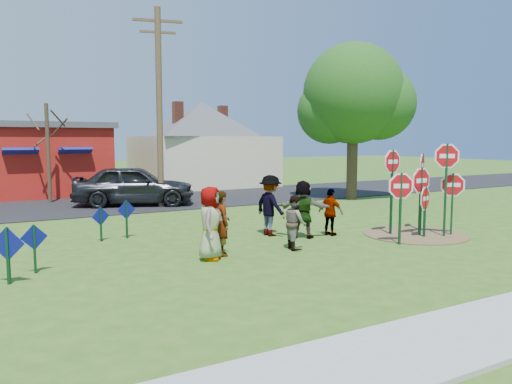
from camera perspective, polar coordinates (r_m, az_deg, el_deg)
ground at (r=14.47m, az=2.49°, el=-5.96°), size 120.00×120.00×0.00m
sidewalk at (r=9.41m, az=27.22°, el=-13.00°), size 22.00×1.80×0.08m
road at (r=24.84m, az=-11.79°, el=-1.01°), size 120.00×7.50×0.04m
dirt_patch at (r=16.57m, az=17.73°, el=-4.66°), size 3.20×3.20×0.03m
red_building at (r=30.05m, az=-25.82°, el=3.44°), size 9.40×7.69×3.90m
cream_house at (r=32.69m, az=-6.21°, el=5.84°), size 9.40×9.40×6.50m
stop_sign_a at (r=14.74m, az=16.22°, el=-0.03°), size 0.97×0.38×2.20m
stop_sign_b at (r=16.14m, az=15.30°, el=2.45°), size 1.02×0.14×2.82m
stop_sign_c at (r=16.31m, az=20.94°, el=2.58°), size 0.87×0.59×3.02m
stop_sign_d at (r=17.19m, az=18.44°, el=2.19°), size 0.90×0.61×2.70m
stop_sign_e at (r=16.06m, az=18.76°, el=-1.04°), size 0.95×0.39×1.72m
stop_sign_f at (r=16.69m, az=21.56°, el=0.32°), size 0.75×0.69×2.10m
stop_sign_g at (r=16.24m, az=18.33°, el=0.63°), size 1.11×0.09×2.29m
blue_diamond_a at (r=11.57m, az=-26.52°, el=-5.91°), size 0.63×0.38×1.22m
blue_diamond_b at (r=12.27m, az=-24.01°, el=-5.36°), size 0.58×0.11×1.12m
blue_diamond_c at (r=15.40m, az=-17.32°, el=-3.10°), size 0.54×0.19×1.03m
blue_diamond_d at (r=15.65m, az=-14.59°, el=-2.53°), size 0.58×0.15×1.18m
person_a at (r=12.50m, az=-5.26°, el=-3.58°), size 1.00×1.07×1.84m
person_b at (r=12.94m, az=-3.87°, el=-3.59°), size 0.52×0.68×1.68m
person_c at (r=13.73m, az=4.47°, el=-3.45°), size 0.72×0.84×1.49m
person_d at (r=15.58m, az=1.66°, el=-1.55°), size 0.86×1.31×1.90m
person_e at (r=15.74m, az=8.53°, el=-2.31°), size 0.63×0.94×1.48m
person_f at (r=15.27m, az=5.39°, el=-1.96°), size 1.58×1.49×1.78m
suv at (r=23.24m, az=-13.76°, el=0.77°), size 5.75×3.92×1.82m
utility_pole at (r=22.47m, az=-10.99°, el=9.87°), size 2.07×0.65×8.65m
leafy_tree at (r=25.64m, az=11.29°, el=10.37°), size 5.47×4.99×7.77m
bare_tree_east at (r=25.37m, az=-22.72°, el=5.61°), size 1.80×1.80×4.68m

